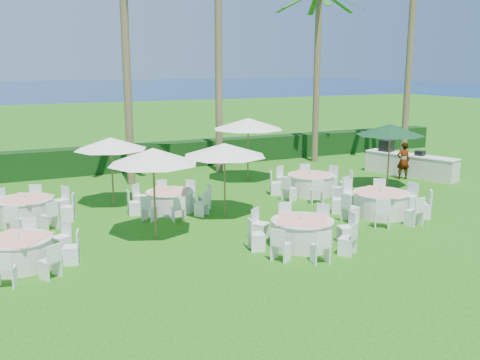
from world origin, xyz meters
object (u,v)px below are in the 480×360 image
(umbrella_a, at_px, (153,156))
(staff_person, at_px, (403,161))
(banquet_table_d, at_px, (25,210))
(umbrella_d, at_px, (248,124))
(banquet_table_f, at_px, (311,184))
(umbrella_b, at_px, (224,150))
(banquet_table_c, at_px, (381,203))
(buffet_table, at_px, (410,164))
(banquet_table_b, at_px, (302,232))
(banquet_table_a, at_px, (18,252))
(banquet_table_e, at_px, (170,201))
(umbrella_c, at_px, (111,144))
(umbrella_green, at_px, (390,130))

(umbrella_a, xyz_separation_m, staff_person, (12.00, 3.30, -1.57))
(banquet_table_d, distance_m, umbrella_d, 9.57)
(banquet_table_d, height_order, banquet_table_f, banquet_table_f)
(umbrella_b, bearing_deg, banquet_table_c, -24.11)
(umbrella_a, relative_size, buffet_table, 0.62)
(banquet_table_b, bearing_deg, banquet_table_a, 166.65)
(umbrella_b, bearing_deg, umbrella_a, -155.35)
(banquet_table_a, height_order, banquet_table_d, banquet_table_d)
(staff_person, bearing_deg, umbrella_a, 33.70)
(banquet_table_a, height_order, banquet_table_c, banquet_table_c)
(banquet_table_c, relative_size, banquet_table_e, 1.12)
(umbrella_b, height_order, buffet_table, umbrella_b)
(banquet_table_e, bearing_deg, banquet_table_b, -66.62)
(buffet_table, xyz_separation_m, staff_person, (-0.75, -0.41, 0.28))
(banquet_table_e, bearing_deg, buffet_table, 5.60)
(banquet_table_a, relative_size, umbrella_d, 0.96)
(banquet_table_b, relative_size, banquet_table_c, 0.94)
(banquet_table_a, xyz_separation_m, umbrella_c, (3.36, 4.82, 1.81))
(banquet_table_d, distance_m, banquet_table_e, 4.55)
(umbrella_d, height_order, buffet_table, umbrella_d)
(umbrella_d, xyz_separation_m, staff_person, (6.20, -2.54, -1.64))
(umbrella_a, xyz_separation_m, umbrella_c, (-0.29, 4.14, -0.17))
(banquet_table_e, distance_m, umbrella_green, 9.17)
(umbrella_green, bearing_deg, staff_person, 31.88)
(umbrella_a, xyz_separation_m, umbrella_b, (2.69, 1.23, -0.18))
(banquet_table_b, bearing_deg, banquet_table_f, 54.99)
(umbrella_b, bearing_deg, banquet_table_d, 160.53)
(umbrella_a, xyz_separation_m, umbrella_d, (5.79, 5.84, 0.07))
(banquet_table_a, distance_m, banquet_table_b, 7.24)
(umbrella_c, bearing_deg, banquet_table_a, -124.89)
(banquet_table_d, distance_m, staff_person, 15.22)
(banquet_table_d, relative_size, banquet_table_f, 0.99)
(banquet_table_b, relative_size, umbrella_green, 1.12)
(umbrella_a, height_order, umbrella_d, umbrella_d)
(banquet_table_a, xyz_separation_m, umbrella_green, (13.86, 2.87, 1.97))
(banquet_table_c, height_order, buffet_table, buffet_table)
(banquet_table_d, distance_m, banquet_table_f, 10.11)
(umbrella_a, relative_size, umbrella_c, 1.04)
(banquet_table_a, bearing_deg, umbrella_b, 16.80)
(umbrella_b, xyz_separation_m, buffet_table, (10.06, 2.47, -1.67))
(banquet_table_b, distance_m, umbrella_b, 4.07)
(banquet_table_a, xyz_separation_m, banquet_table_b, (7.04, -1.67, 0.01))
(banquet_table_c, relative_size, umbrella_d, 1.06)
(banquet_table_e, distance_m, buffet_table, 11.54)
(banquet_table_e, relative_size, umbrella_c, 1.13)
(umbrella_green, relative_size, buffet_table, 0.64)
(banquet_table_d, distance_m, buffet_table, 15.97)
(banquet_table_d, xyz_separation_m, umbrella_c, (2.93, 0.82, 1.80))
(umbrella_b, bearing_deg, banquet_table_a, -163.20)
(banquet_table_f, relative_size, umbrella_c, 1.22)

